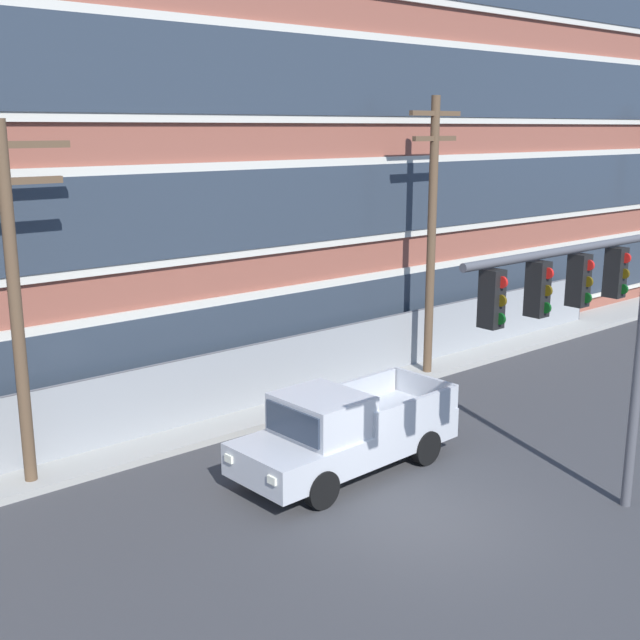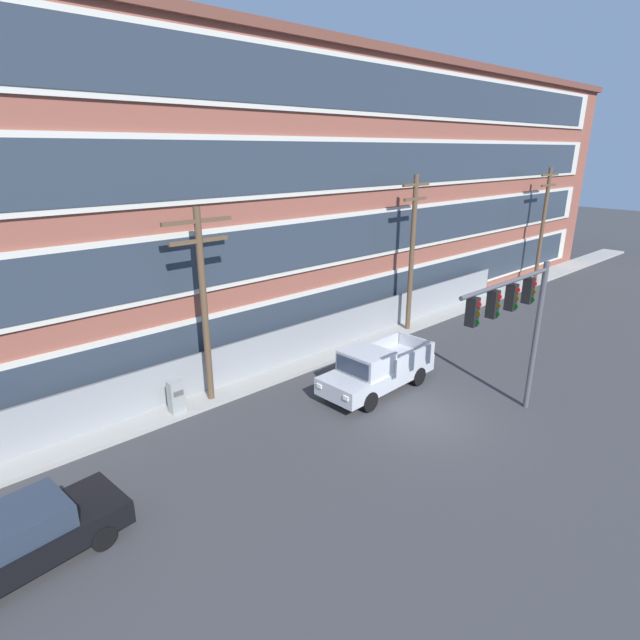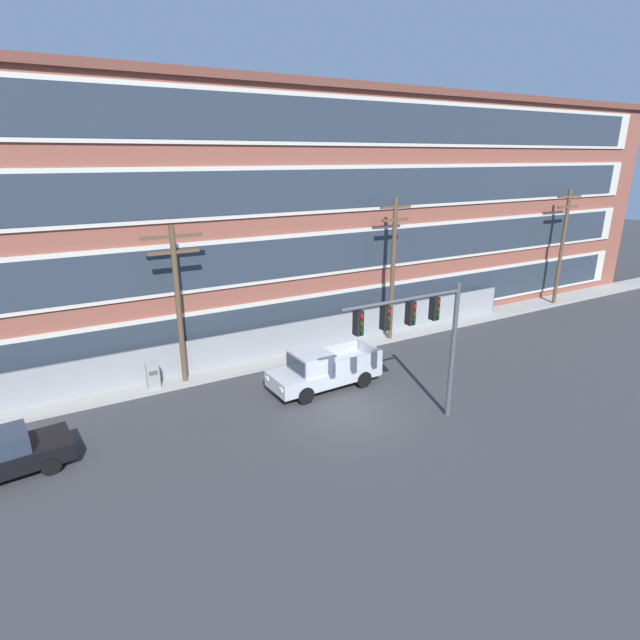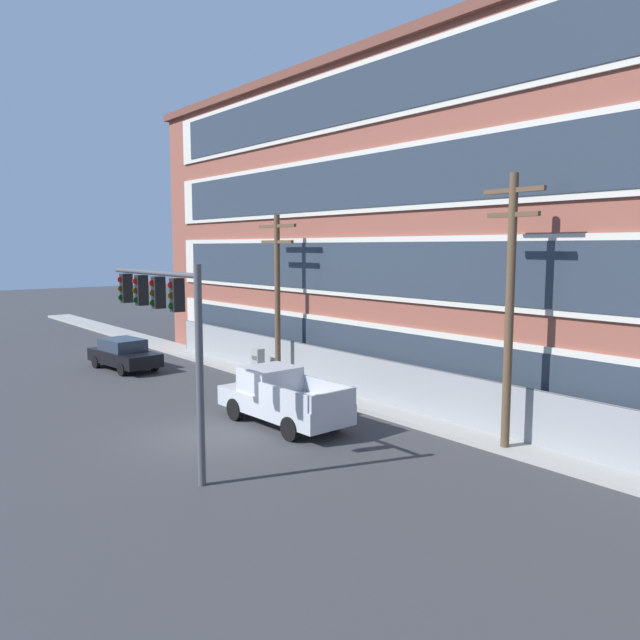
% 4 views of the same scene
% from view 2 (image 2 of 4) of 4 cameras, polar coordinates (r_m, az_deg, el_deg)
% --- Properties ---
extents(ground_plane, '(160.00, 160.00, 0.00)m').
position_cam_2_polar(ground_plane, '(19.43, 11.90, -10.90)').
color(ground_plane, '#38383A').
extents(sidewalk_building_side, '(80.00, 1.88, 0.16)m').
position_cam_2_polar(sidewalk_building_side, '(23.59, -1.78, -4.70)').
color(sidewalk_building_side, '#9E9B93').
rests_on(sidewalk_building_side, ground).
extents(brick_mill_building, '(51.12, 12.35, 14.23)m').
position_cam_2_polar(brick_mill_building, '(31.24, -0.69, 14.51)').
color(brick_mill_building, brown).
rests_on(brick_mill_building, ground).
extents(chain_link_fence, '(32.36, 0.06, 1.90)m').
position_cam_2_polar(chain_link_fence, '(23.72, -1.37, -2.24)').
color(chain_link_fence, gray).
rests_on(chain_link_fence, ground).
extents(traffic_signal_mast, '(5.51, 0.43, 5.78)m').
position_cam_2_polar(traffic_signal_mast, '(18.15, 21.47, 0.88)').
color(traffic_signal_mast, '#4C4C51').
rests_on(traffic_signal_mast, ground).
extents(pickup_truck_silver, '(5.46, 2.26, 1.96)m').
position_cam_2_polar(pickup_truck_silver, '(20.72, 6.39, -5.70)').
color(pickup_truck_silver, '#B2B5BA').
rests_on(pickup_truck_silver, ground).
extents(sedan_black, '(4.67, 2.32, 1.56)m').
position_cam_2_polar(sedan_black, '(14.73, -30.72, -20.54)').
color(sedan_black, black).
rests_on(sedan_black, ground).
extents(utility_pole_near_corner, '(2.73, 0.26, 7.63)m').
position_cam_2_polar(utility_pole_near_corner, '(19.02, -13.18, 2.44)').
color(utility_pole_near_corner, brown).
rests_on(utility_pole_near_corner, ground).
extents(utility_pole_midblock, '(2.02, 0.26, 8.35)m').
position_cam_2_polar(utility_pole_midblock, '(26.80, 10.48, 7.93)').
color(utility_pole_midblock, brown).
rests_on(utility_pole_midblock, ground).
extents(utility_pole_far_east, '(2.44, 0.26, 8.34)m').
position_cam_2_polar(utility_pole_far_east, '(39.78, 24.16, 10.23)').
color(utility_pole_far_east, brown).
rests_on(utility_pole_far_east, ground).
extents(electrical_cabinet, '(0.55, 0.43, 1.42)m').
position_cam_2_polar(electrical_cabinet, '(19.61, -16.07, -8.60)').
color(electrical_cabinet, '#939993').
rests_on(electrical_cabinet, ground).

